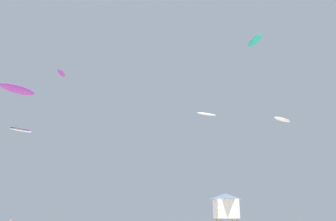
{
  "coord_description": "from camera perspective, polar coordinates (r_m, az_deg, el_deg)",
  "views": [
    {
      "loc": [
        -2.67,
        -11.96,
        1.59
      ],
      "look_at": [
        0.0,
        14.47,
        9.71
      ],
      "focal_mm": 39.1,
      "sensor_mm": 36.0,
      "label": 1
    }
  ],
  "objects": [
    {
      "name": "kite_aloft_7",
      "position": [
        43.83,
        6.03,
        -0.55
      ],
      "size": [
        2.66,
        1.57,
        0.51
      ],
      "color": "white"
    },
    {
      "name": "kite_aloft_6",
      "position": [
        47.54,
        -21.98,
        -2.84
      ],
      "size": [
        2.61,
        2.34,
        0.51
      ],
      "color": "white"
    },
    {
      "name": "lifeguard_tower",
      "position": [
        35.27,
        9.0,
        -14.42
      ],
      "size": [
        2.3,
        2.3,
        4.15
      ],
      "color": "#8C704C",
      "rests_on": "ground"
    },
    {
      "name": "kite_aloft_2",
      "position": [
        51.61,
        -16.3,
        5.61
      ],
      "size": [
        0.93,
        2.66,
        0.31
      ],
      "color": "purple"
    },
    {
      "name": "kite_aloft_1",
      "position": [
        54.88,
        13.39,
        10.55
      ],
      "size": [
        1.52,
        3.86,
        0.44
      ],
      "color": "#19B29E"
    },
    {
      "name": "kite_aloft_3",
      "position": [
        56.08,
        17.37,
        -1.35
      ],
      "size": [
        3.78,
        3.17,
        0.46
      ],
      "color": "white"
    },
    {
      "name": "kite_aloft_5",
      "position": [
        46.62,
        -22.47,
        3.07
      ],
      "size": [
        4.04,
        4.0,
        0.97
      ],
      "color": "purple"
    }
  ]
}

